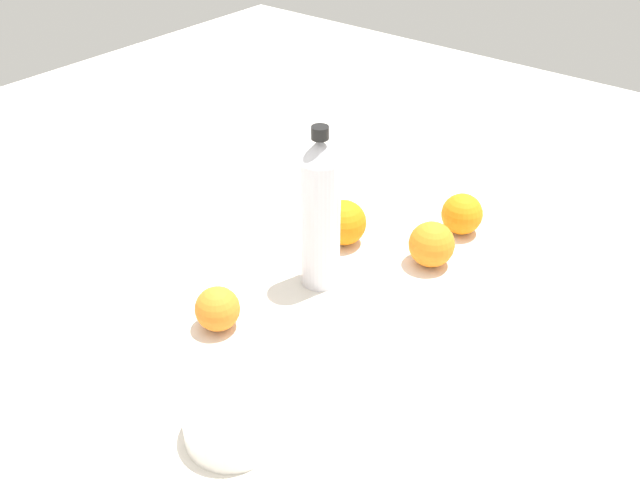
{
  "coord_description": "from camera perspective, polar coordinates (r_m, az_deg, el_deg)",
  "views": [
    {
      "loc": [
        -0.71,
        -0.6,
        0.71
      ],
      "look_at": [
        0.03,
        -0.01,
        0.08
      ],
      "focal_mm": 39.82,
      "sensor_mm": 36.0,
      "label": 1
    }
  ],
  "objects": [
    {
      "name": "orange_1",
      "position": [
        1.21,
        8.95,
        -0.35
      ],
      "size": [
        0.08,
        0.08,
        0.08
      ],
      "primitive_type": "sphere",
      "color": "orange",
      "rests_on": "ground_plane"
    },
    {
      "name": "ceramic_bowl",
      "position": [
        0.93,
        -7.02,
        -14.47
      ],
      "size": [
        0.12,
        0.12,
        0.04
      ],
      "primitive_type": "cylinder",
      "color": "white",
      "rests_on": "ground_plane"
    },
    {
      "name": "water_bottle",
      "position": [
        1.11,
        -0.0,
        2.19
      ],
      "size": [
        0.06,
        0.06,
        0.28
      ],
      "rotation": [
        0.0,
        0.0,
        5.83
      ],
      "color": "silver",
      "rests_on": "ground_plane"
    },
    {
      "name": "orange_0",
      "position": [
        1.31,
        11.34,
        2.07
      ],
      "size": [
        0.08,
        0.08,
        0.08
      ],
      "primitive_type": "sphere",
      "color": "orange",
      "rests_on": "ground_plane"
    },
    {
      "name": "orange_2",
      "position": [
        1.08,
        -8.24,
        -5.49
      ],
      "size": [
        0.07,
        0.07,
        0.07
      ],
      "primitive_type": "sphere",
      "color": "orange",
      "rests_on": "ground_plane"
    },
    {
      "name": "orange_3",
      "position": [
        1.25,
        1.92,
        1.41
      ],
      "size": [
        0.08,
        0.08,
        0.08
      ],
      "primitive_type": "sphere",
      "color": "orange",
      "rests_on": "ground_plane"
    },
    {
      "name": "ground_plane",
      "position": [
        1.17,
        -1.3,
        -3.75
      ],
      "size": [
        2.4,
        2.4,
        0.0
      ],
      "primitive_type": "plane",
      "color": "silver"
    }
  ]
}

